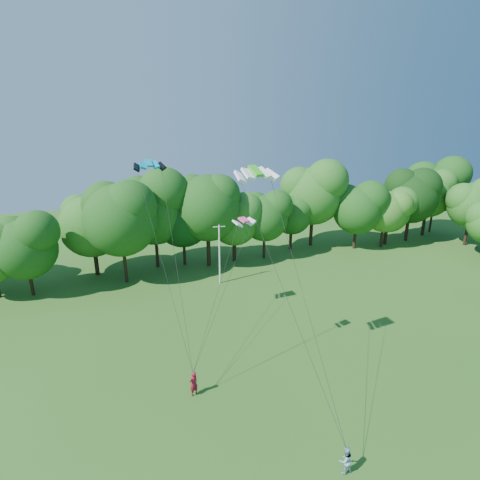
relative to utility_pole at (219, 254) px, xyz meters
name	(u,v)px	position (x,y,z in m)	size (l,w,h in m)	color
utility_pole	(219,254)	(0.00, 0.00, 0.00)	(1.46, 0.24, 7.32)	silver
kite_flyer_left	(194,383)	(-7.44, -18.26, -2.83)	(0.70, 0.46, 1.91)	maroon
kite_flyer_right	(345,460)	(-0.92, -27.23, -2.94)	(0.83, 0.64, 1.70)	#95B7CF
kite_teal	(149,163)	(-8.44, -8.72, 11.77)	(2.58, 1.31, 0.56)	#058AAF
kite_green	(256,171)	(-2.61, -17.62, 11.92)	(2.98, 1.60, 0.66)	green
kite_pink	(244,220)	(-2.72, -15.74, 8.18)	(1.80, 1.19, 0.30)	#FF468C
tree_back_center	(182,210)	(-2.77, 7.66, 3.87)	(8.43, 8.43, 12.27)	#322413
tree_back_east	(385,207)	(28.05, 4.99, 2.56)	(6.99, 6.99, 10.16)	#382816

